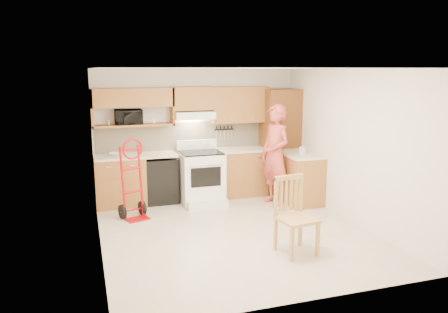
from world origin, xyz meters
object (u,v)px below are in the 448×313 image
hand_truck (134,183)px  dining_chair (297,216)px  microwave (128,117)px  person (275,155)px  range (202,173)px

hand_truck → dining_chair: size_ratio=1.17×
microwave → person: size_ratio=0.26×
range → person: person is taller
range → person: size_ratio=0.62×
microwave → person: 2.79m
hand_truck → range: bearing=3.4°
microwave → range: 1.71m
microwave → hand_truck: bearing=-94.1°
range → hand_truck: hand_truck is taller
person → hand_truck: person is taller
person → range: bearing=-123.0°
person → dining_chair: bearing=-29.0°
microwave → dining_chair: microwave is taller
microwave → dining_chair: size_ratio=0.47×
microwave → dining_chair: bearing=-60.0°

